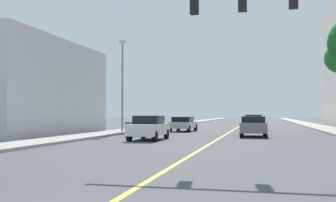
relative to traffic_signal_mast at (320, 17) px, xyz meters
name	(u,v)px	position (x,y,z in m)	size (l,w,h in m)	color
ground	(237,128)	(-4.80, 31.66, -5.10)	(192.00, 192.00, 0.00)	#47474C
sidewalk_left	(161,126)	(-13.99, 31.66, -5.03)	(2.60, 168.00, 0.15)	#9E9B93
sidewalk_right	(321,128)	(4.40, 31.66, -5.03)	(2.60, 168.00, 0.15)	#9E9B93
lane_marking_center	(237,127)	(-4.80, 31.66, -5.10)	(0.16, 144.00, 0.01)	yellow
traffic_signal_mast	(320,17)	(0.00, 0.00, 0.00)	(10.46, 0.36, 6.57)	gray
street_lamp	(122,81)	(-13.19, 15.72, -0.76)	(0.56, 0.28, 7.54)	gray
car_gray	(253,126)	(-2.62, 13.93, -4.34)	(1.93, 3.99, 1.45)	slate
car_green	(145,125)	(-10.94, 14.81, -4.34)	(2.00, 3.85, 1.49)	#196638
car_white	(149,127)	(-8.92, 8.86, -4.32)	(1.82, 3.92, 1.52)	white
car_silver	(183,124)	(-9.05, 20.58, -4.40)	(2.08, 4.04, 1.34)	#BCBCC1
car_yellow	(254,123)	(-2.73, 23.47, -4.33)	(1.92, 4.06, 1.53)	gold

